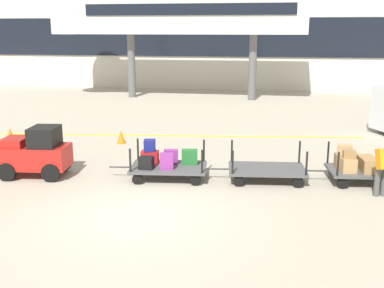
# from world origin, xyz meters

# --- Properties ---
(ground_plane) EXTENTS (120.00, 120.00, 0.00)m
(ground_plane) POSITION_xyz_m (0.00, 0.00, 0.00)
(ground_plane) COLOR #A8A08E
(apron_lead_line) EXTENTS (20.00, 2.52, 0.01)m
(apron_lead_line) POSITION_xyz_m (-2.91, 8.61, 0.00)
(apron_lead_line) COLOR yellow
(apron_lead_line) RESTS_ON ground_plane
(terminal_building) EXTENTS (52.65, 2.51, 7.07)m
(terminal_building) POSITION_xyz_m (0.00, 25.98, 3.54)
(terminal_building) COLOR beige
(terminal_building) RESTS_ON ground_plane
(jet_bridge) EXTENTS (16.71, 3.00, 6.76)m
(jet_bridge) POSITION_xyz_m (-3.71, 19.99, 5.40)
(jet_bridge) COLOR silver
(jet_bridge) RESTS_ON ground_plane
(baggage_tug) EXTENTS (2.20, 1.41, 1.58)m
(baggage_tug) POSITION_xyz_m (-4.00, 2.57, 0.75)
(baggage_tug) COLOR red
(baggage_tug) RESTS_ON ground_plane
(baggage_cart_lead) EXTENTS (3.06, 1.62, 1.16)m
(baggage_cart_lead) POSITION_xyz_m (0.05, 3.03, 0.51)
(baggage_cart_lead) COLOR #4C4C4F
(baggage_cart_lead) RESTS_ON ground_plane
(baggage_cart_middle) EXTENTS (3.06, 1.62, 1.10)m
(baggage_cart_middle) POSITION_xyz_m (3.12, 3.28, 0.35)
(baggage_cart_middle) COLOR #4C4C4F
(baggage_cart_middle) RESTS_ON ground_plane
(baggage_cart_tail) EXTENTS (3.06, 1.62, 1.10)m
(baggage_cart_tail) POSITION_xyz_m (5.98, 3.61, 0.52)
(baggage_cart_tail) COLOR #4C4C4F
(baggage_cart_tail) RESTS_ON ground_plane
(baggage_handler) EXTENTS (0.50, 0.52, 1.56)m
(baggage_handler) POSITION_xyz_m (6.25, 2.37, 0.87)
(baggage_handler) COLOR #4C4C4C
(baggage_handler) RESTS_ON ground_plane
(safety_cone_near) EXTENTS (0.36, 0.36, 0.55)m
(safety_cone_near) POSITION_xyz_m (-7.37, 6.84, 0.28)
(safety_cone_near) COLOR orange
(safety_cone_near) RESTS_ON ground_plane
(safety_cone_far) EXTENTS (0.36, 0.36, 0.55)m
(safety_cone_far) POSITION_xyz_m (-2.72, 7.15, 0.28)
(safety_cone_far) COLOR orange
(safety_cone_far) RESTS_ON ground_plane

